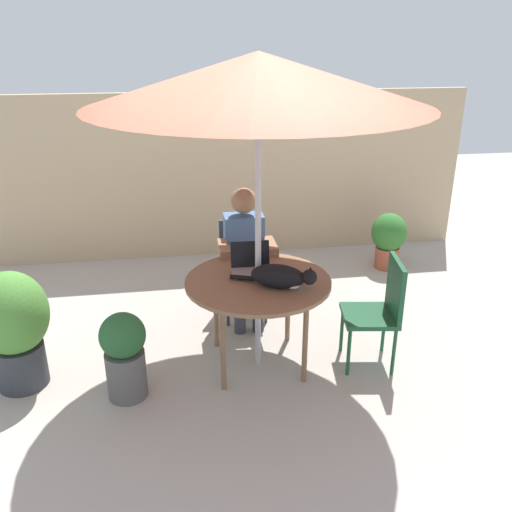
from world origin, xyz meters
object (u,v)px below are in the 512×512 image
(patio_umbrella, at_px, (258,79))
(person_seated, at_px, (245,250))
(chair_empty, at_px, (381,305))
(potted_plant_by_chair, at_px, (124,353))
(patio_table, at_px, (258,286))
(cat, at_px, (281,277))
(potted_plant_near_fence, at_px, (389,237))
(laptop, at_px, (251,263))
(chair_occupied, at_px, (243,261))
(potted_plant_corner, at_px, (13,324))

(patio_umbrella, height_order, person_seated, patio_umbrella)
(chair_empty, height_order, potted_plant_by_chair, chair_empty)
(patio_table, distance_m, cat, 0.25)
(chair_empty, relative_size, potted_plant_near_fence, 1.40)
(patio_table, xyz_separation_m, potted_plant_by_chair, (-0.99, -0.27, -0.32))
(person_seated, relative_size, potted_plant_by_chair, 1.85)
(cat, bearing_deg, person_seated, 99.52)
(person_seated, bearing_deg, laptop, -93.00)
(patio_umbrella, bearing_deg, chair_occupied, 90.00)
(patio_table, height_order, laptop, laptop)
(potted_plant_near_fence, xyz_separation_m, potted_plant_corner, (-3.47, -1.63, 0.15))
(cat, bearing_deg, potted_plant_corner, 175.64)
(chair_empty, height_order, potted_plant_corner, potted_plant_corner)
(laptop, height_order, cat, laptop)
(patio_table, height_order, chair_empty, chair_empty)
(laptop, bearing_deg, potted_plant_corner, -173.93)
(potted_plant_corner, bearing_deg, patio_umbrella, 0.16)
(patio_umbrella, bearing_deg, laptop, 98.89)
(chair_occupied, relative_size, chair_empty, 1.00)
(patio_umbrella, xyz_separation_m, laptop, (-0.03, 0.18, -1.36))
(potted_plant_near_fence, bearing_deg, patio_table, -136.22)
(patio_umbrella, height_order, chair_occupied, patio_umbrella)
(patio_umbrella, bearing_deg, person_seated, 90.00)
(chair_empty, distance_m, cat, 0.84)
(potted_plant_by_chair, relative_size, potted_plant_corner, 0.73)
(chair_occupied, distance_m, potted_plant_corner, 1.97)
(person_seated, height_order, laptop, person_seated)
(chair_empty, relative_size, laptop, 2.84)
(cat, xyz_separation_m, potted_plant_corner, (-1.91, 0.15, -0.30))
(chair_empty, relative_size, person_seated, 0.72)
(cat, bearing_deg, patio_table, 133.95)
(patio_table, distance_m, person_seated, 0.72)
(chair_occupied, bearing_deg, chair_empty, -47.48)
(potted_plant_near_fence, height_order, potted_plant_by_chair, potted_plant_by_chair)
(patio_table, xyz_separation_m, chair_empty, (0.93, -0.14, -0.16))
(chair_occupied, height_order, laptop, laptop)
(patio_table, bearing_deg, potted_plant_corner, -179.84)
(chair_occupied, xyz_separation_m, potted_plant_corner, (-1.77, -0.88, -0.00))
(chair_occupied, bearing_deg, patio_umbrella, -90.00)
(patio_table, bearing_deg, potted_plant_near_fence, 43.78)
(patio_table, distance_m, chair_occupied, 0.89)
(potted_plant_by_chair, bearing_deg, chair_empty, 3.80)
(person_seated, bearing_deg, potted_plant_corner, -157.79)
(chair_empty, bearing_deg, laptop, 161.58)
(potted_plant_corner, bearing_deg, chair_occupied, 26.43)
(laptop, bearing_deg, potted_plant_by_chair, -155.15)
(chair_empty, xyz_separation_m, person_seated, (-0.93, 0.85, 0.17))
(patio_table, distance_m, chair_empty, 0.95)
(potted_plant_near_fence, bearing_deg, chair_empty, -113.60)
(patio_table, xyz_separation_m, potted_plant_near_fence, (1.70, 1.63, -0.32))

